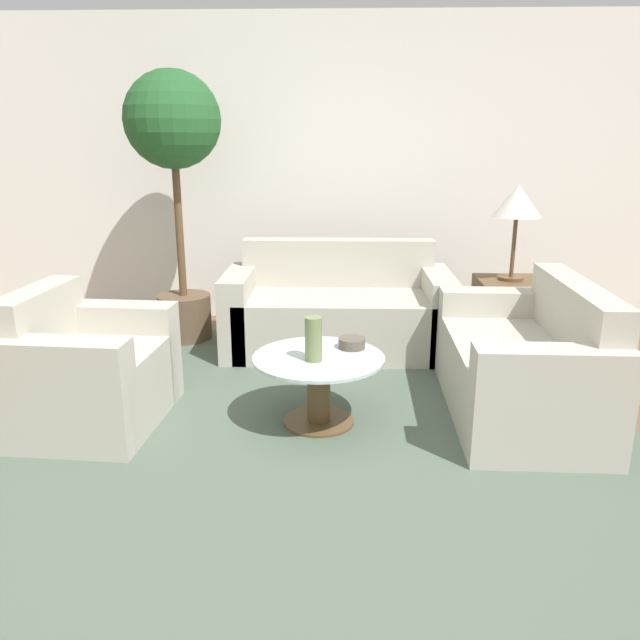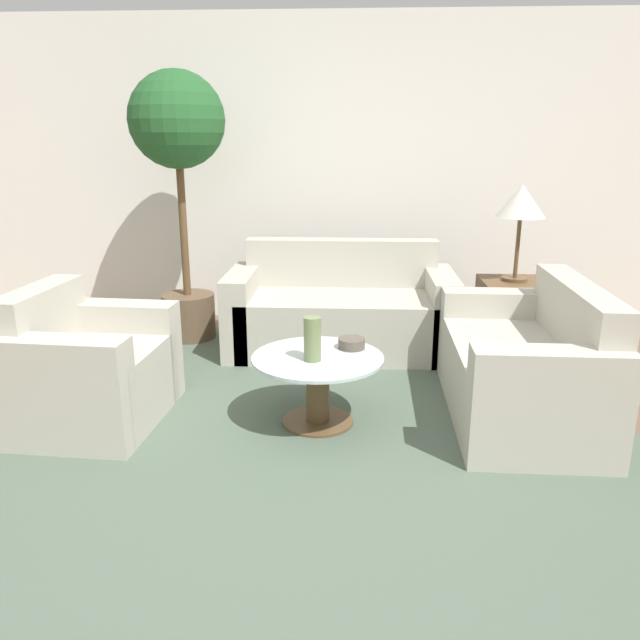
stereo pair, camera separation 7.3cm
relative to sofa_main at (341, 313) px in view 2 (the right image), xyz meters
The scene contains 12 objects.
ground_plane 2.08m from the sofa_main, 96.35° to the right, with size 14.00×14.00×0.00m, color brown.
wall_back 1.38m from the sofa_main, 104.11° to the left, with size 10.00×0.06×2.60m.
rug 1.40m from the sofa_main, 94.31° to the right, with size 3.59×3.58×0.01m.
sofa_main is the anchor object (origin of this frame).
armchair 2.00m from the sofa_main, 136.36° to the right, with size 0.81×0.97×0.79m.
loveseat 1.65m from the sofa_main, 46.51° to the right, with size 0.80×1.42×0.80m.
coffee_table 1.37m from the sofa_main, 94.31° to the right, with size 0.75×0.75×0.41m.
side_table 1.28m from the sofa_main, ahead, with size 0.47×0.47×0.58m.
table_lamp 1.54m from the sofa_main, ahead, with size 0.35×0.35×0.69m.
potted_plant 1.75m from the sofa_main, behind, with size 0.73×0.73×2.09m.
vase 1.46m from the sofa_main, 95.13° to the right, with size 0.10×0.10×0.25m.
bowl 1.22m from the sofa_main, 85.90° to the right, with size 0.16×0.16×0.06m.
Camera 2 is at (0.31, -2.62, 1.59)m, focal length 35.00 mm.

